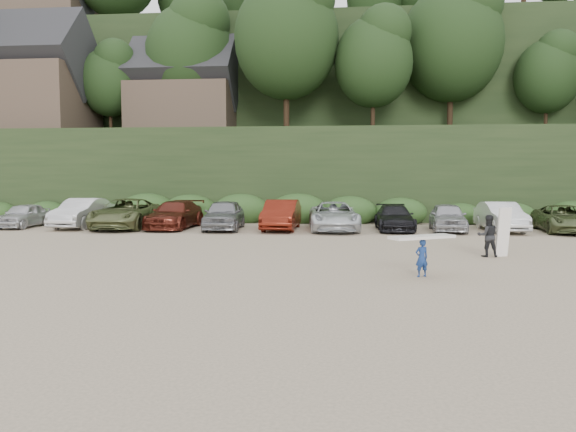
# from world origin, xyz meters

# --- Properties ---
(ground) EXTENTS (120.00, 120.00, 0.00)m
(ground) POSITION_xyz_m (0.00, 0.00, 0.00)
(ground) COLOR tan
(ground) RESTS_ON ground
(hillside_backdrop) EXTENTS (90.00, 41.50, 28.00)m
(hillside_backdrop) POSITION_xyz_m (-0.26, 35.93, 11.22)
(hillside_backdrop) COLOR black
(hillside_backdrop) RESTS_ON ground
(parked_cars) EXTENTS (39.45, 6.18, 1.65)m
(parked_cars) POSITION_xyz_m (1.09, 10.03, 0.77)
(parked_cars) COLOR silver
(parked_cars) RESTS_ON ground
(child_surfer) EXTENTS (2.08, 1.51, 1.24)m
(child_surfer) POSITION_xyz_m (3.07, -3.27, 0.84)
(child_surfer) COLOR navy
(child_surfer) RESTS_ON ground
(adult_surfer) EXTENTS (1.24, 0.63, 1.84)m
(adult_surfer) POSITION_xyz_m (6.09, 1.05, 0.79)
(adult_surfer) COLOR black
(adult_surfer) RESTS_ON ground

